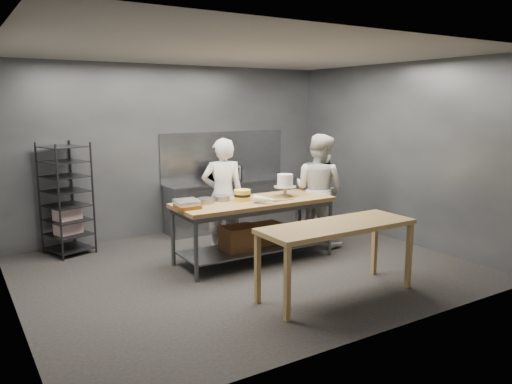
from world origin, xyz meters
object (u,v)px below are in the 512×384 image
at_px(microwave, 224,173).
at_px(chef_right, 319,190).
at_px(near_counter, 337,231).
at_px(speed_rack, 66,200).
at_px(layer_cake, 242,195).
at_px(chef_behind, 223,195).
at_px(work_table, 253,223).
at_px(frosted_cake_stand, 285,182).

bearing_deg(microwave, chef_right, -64.60).
distance_m(chef_right, microwave, 1.93).
distance_m(near_counter, speed_rack, 4.29).
distance_m(speed_rack, chef_right, 4.02).
xyz_separation_m(near_counter, layer_cake, (-0.29, 1.78, 0.19)).
xyz_separation_m(speed_rack, chef_behind, (2.12, -1.19, 0.05)).
xyz_separation_m(chef_right, microwave, (-0.83, 1.74, 0.13)).
bearing_deg(microwave, work_table, -106.28).
bearing_deg(layer_cake, speed_rack, 140.15).
distance_m(work_table, chef_right, 1.44).
bearing_deg(frosted_cake_stand, chef_behind, 138.08).
height_order(near_counter, layer_cake, layer_cake).
bearing_deg(chef_right, near_counter, 127.03).
xyz_separation_m(chef_behind, frosted_cake_stand, (0.73, -0.66, 0.23)).
distance_m(speed_rack, layer_cake, 2.77).
relative_size(chef_right, layer_cake, 7.48).
bearing_deg(work_table, layer_cake, 155.97).
distance_m(near_counter, frosted_cake_stand, 1.79).
height_order(work_table, speed_rack, speed_rack).
xyz_separation_m(near_counter, chef_behind, (-0.30, 2.37, 0.09)).
relative_size(work_table, speed_rack, 1.37).
bearing_deg(microwave, layer_cake, -110.83).
relative_size(chef_behind, microwave, 3.34).
distance_m(frosted_cake_stand, layer_cake, 0.74).
bearing_deg(work_table, near_counter, -85.27).
bearing_deg(speed_rack, work_table, -39.00).
bearing_deg(near_counter, work_table, 94.73).
xyz_separation_m(microwave, frosted_cake_stand, (0.02, -1.92, 0.09)).
relative_size(speed_rack, layer_cake, 7.11).
relative_size(work_table, microwave, 4.43).
xyz_separation_m(speed_rack, chef_right, (3.66, -1.66, 0.06)).
bearing_deg(frosted_cake_stand, near_counter, -104.24).
height_order(work_table, near_counter, work_table).
distance_m(chef_right, layer_cake, 1.54).
relative_size(speed_rack, frosted_cake_stand, 5.07).
height_order(speed_rack, chef_right, chef_right).
relative_size(chef_right, frosted_cake_stand, 5.34).
xyz_separation_m(work_table, chef_behind, (-0.16, 0.65, 0.33)).
distance_m(microwave, frosted_cake_stand, 1.92).
distance_m(work_table, layer_cake, 0.46).
height_order(near_counter, microwave, microwave).
distance_m(chef_right, frosted_cake_stand, 0.86).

